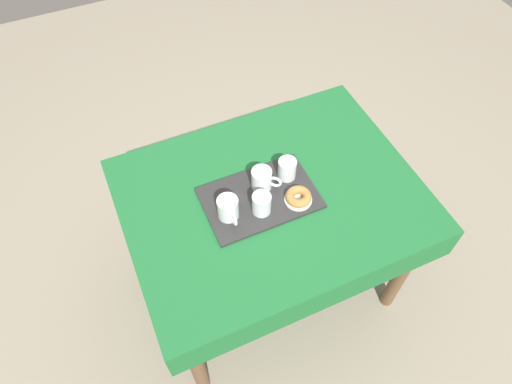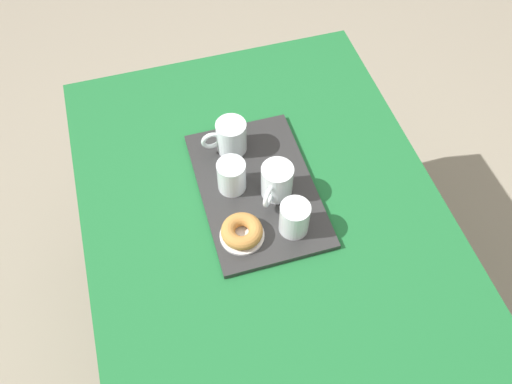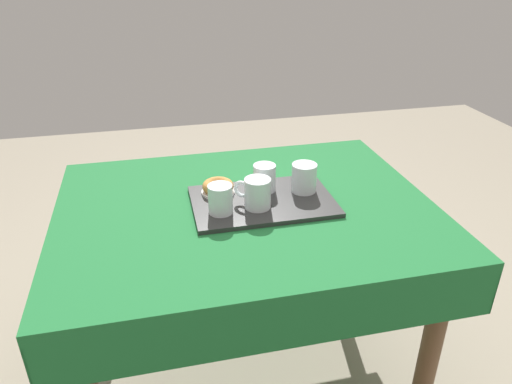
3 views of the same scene
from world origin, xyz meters
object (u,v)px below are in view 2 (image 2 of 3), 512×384
(tea_mug_left, at_px, (277,182))
(donut_plate_left, at_px, (242,235))
(water_glass_far, at_px, (294,219))
(serving_tray, at_px, (255,189))
(tea_mug_right, at_px, (231,137))
(dining_table, at_px, (263,229))
(water_glass_near, at_px, (232,177))
(sugar_donut_left, at_px, (242,231))

(tea_mug_left, distance_m, donut_plate_left, 0.16)
(water_glass_far, bearing_deg, donut_plate_left, -95.46)
(serving_tray, bearing_deg, tea_mug_right, -169.85)
(tea_mug_left, xyz_separation_m, water_glass_far, (0.12, 0.01, -0.00))
(tea_mug_left, bearing_deg, serving_tray, -120.75)
(serving_tray, relative_size, donut_plate_left, 4.08)
(dining_table, height_order, water_glass_far, water_glass_far)
(water_glass_far, height_order, donut_plate_left, water_glass_far)
(water_glass_far, xyz_separation_m, donut_plate_left, (-0.01, -0.13, -0.04))
(serving_tray, height_order, water_glass_near, water_glass_near)
(serving_tray, distance_m, water_glass_near, 0.08)
(dining_table, bearing_deg, donut_plate_left, -44.99)
(dining_table, relative_size, tea_mug_left, 10.91)
(donut_plate_left, bearing_deg, tea_mug_left, 130.61)
(donut_plate_left, relative_size, sugar_donut_left, 1.08)
(tea_mug_left, height_order, sugar_donut_left, tea_mug_left)
(tea_mug_right, relative_size, water_glass_far, 1.37)
(dining_table, xyz_separation_m, sugar_donut_left, (0.08, -0.08, 0.15))
(tea_mug_left, relative_size, sugar_donut_left, 1.06)
(water_glass_near, distance_m, water_glass_far, 0.20)
(dining_table, distance_m, sugar_donut_left, 0.19)
(water_glass_near, distance_m, sugar_donut_left, 0.15)
(serving_tray, distance_m, tea_mug_right, 0.16)
(dining_table, xyz_separation_m, serving_tray, (-0.06, -0.00, 0.12))
(dining_table, height_order, tea_mug_right, tea_mug_right)
(tea_mug_left, bearing_deg, dining_table, -58.90)
(tea_mug_right, distance_m, water_glass_near, 0.13)
(dining_table, xyz_separation_m, water_glass_near, (-0.08, -0.06, 0.17))
(water_glass_far, bearing_deg, water_glass_near, -145.37)
(tea_mug_right, relative_size, donut_plate_left, 1.13)
(tea_mug_left, xyz_separation_m, donut_plate_left, (0.10, -0.12, -0.04))
(serving_tray, distance_m, tea_mug_left, 0.08)
(serving_tray, height_order, sugar_donut_left, sugar_donut_left)
(water_glass_near, xyz_separation_m, water_glass_far, (0.17, 0.11, 0.00))
(tea_mug_right, xyz_separation_m, water_glass_near, (0.13, -0.03, -0.00))
(tea_mug_left, xyz_separation_m, tea_mug_right, (-0.18, -0.07, 0.00))
(serving_tray, relative_size, water_glass_far, 4.96)
(water_glass_far, xyz_separation_m, sugar_donut_left, (-0.01, -0.13, -0.02))
(donut_plate_left, bearing_deg, tea_mug_right, 170.66)
(tea_mug_left, height_order, water_glass_near, tea_mug_left)
(tea_mug_left, bearing_deg, donut_plate_left, -49.39)
(tea_mug_left, bearing_deg, water_glass_far, 4.40)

